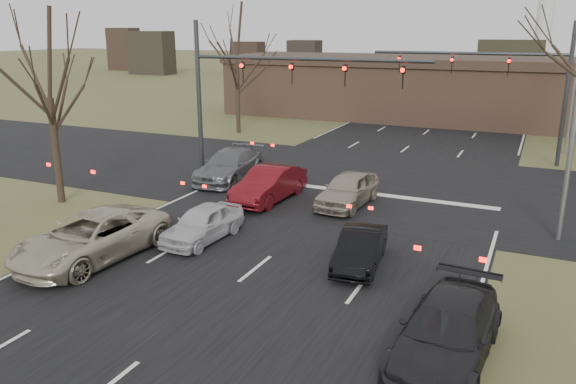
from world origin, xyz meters
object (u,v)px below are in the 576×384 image
Objects in this scene: car_black_hatch at (360,248)px; mast_arm_near at (254,81)px; streetlight_right_far at (574,63)px; car_red_ahead at (269,184)px; mast_arm_far at (514,75)px; car_silver_suv at (92,237)px; building at (469,90)px; car_grey_ahead at (229,166)px; car_white_sedan at (203,223)px; car_charcoal_sedan at (447,332)px; car_silver_ahead at (348,189)px; streetlight_right_near at (574,88)px.

mast_arm_near is at bearing 127.86° from car_black_hatch.
streetlight_right_far is 21.50m from car_red_ahead.
car_silver_suv is at bearing -118.33° from mast_arm_far.
streetlight_right_far is at bearing -56.35° from building.
car_red_ahead is (3.50, -2.45, 0.00)m from car_grey_ahead.
car_red_ahead is at bearing -52.88° from mast_arm_near.
car_grey_ahead is (-3.50, 7.95, 0.11)m from car_white_sedan.
building is 26.14m from mast_arm_near.
building is 33.88m from car_white_sedan.
streetlight_right_far is at bearing 56.96° from car_red_ahead.
mast_arm_far is 3.01× the size of car_black_hatch.
mast_arm_near is 17.84m from car_charcoal_sedan.
mast_arm_near and mast_arm_far have the same top height.
car_white_sedan is (2.23, -8.45, -4.42)m from mast_arm_near.
car_red_ahead reaches higher than car_white_sedan.
streetlight_right_far is at bearing 64.76° from car_silver_ahead.
car_silver_suv is (-0.18, -11.51, -4.28)m from mast_arm_near.
car_grey_ahead is 1.21× the size of car_silver_ahead.
streetlight_right_near reaches higher than car_white_sedan.
car_grey_ahead is 7.20m from car_silver_ahead.
mast_arm_near reaches higher than car_grey_ahead.
streetlight_right_far is 2.29× the size of car_silver_ahead.
mast_arm_far is 21.06m from car_white_sedan.
mast_arm_far is 2.54× the size of car_silver_ahead.
mast_arm_far is at bearing 34.96° from car_grey_ahead.
building reaches higher than car_black_hatch.
car_charcoal_sedan is (3.50, -4.44, 0.11)m from car_black_hatch.
mast_arm_near is at bearing -136.11° from streetlight_right_far.
car_silver_ahead is at bearing 174.41° from streetlight_right_near.
streetlight_right_far is at bearing 88.32° from streetlight_right_near.
car_charcoal_sedan is (9.50, -4.27, 0.06)m from car_white_sedan.
car_silver_suv reaches higher than car_white_sedan.
car_silver_ahead is (-6.00, 10.53, 0.03)m from car_charcoal_sedan.
car_white_sedan is 6.00m from car_black_hatch.
car_white_sedan is at bearing -70.88° from car_grey_ahead.
car_white_sedan is (-12.32, -22.45, -4.93)m from streetlight_right_far.
mast_arm_far is at bearing 41.22° from mast_arm_near.
building is at bearing 103.69° from streetlight_right_near.
car_black_hatch is (-5.82, -5.28, -4.98)m from streetlight_right_near.
building is 9.04× the size of car_red_ahead.
car_grey_ahead is 4.27m from car_red_ahead.
car_red_ahead is (-12.32, -16.95, -4.81)m from streetlight_right_far.
car_black_hatch is at bearing 25.39° from car_silver_suv.
car_silver_suv is (-14.73, -25.51, -4.80)m from streetlight_right_far.
car_white_sedan is 7.17m from car_silver_ahead.
car_red_ahead reaches higher than car_grey_ahead.
car_silver_suv reaches higher than car_charcoal_sedan.
car_red_ahead reaches higher than car_silver_ahead.
building is 28.45m from car_red_ahead.
car_black_hatch is (8.41, 3.23, -0.18)m from car_silver_suv.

